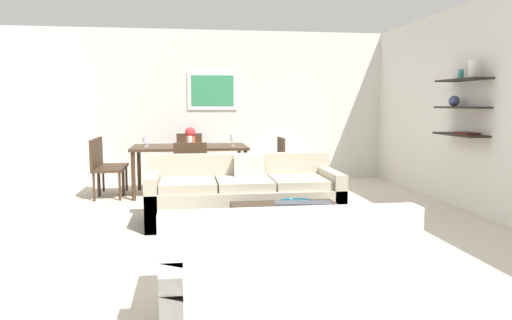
% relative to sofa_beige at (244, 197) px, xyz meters
% --- Properties ---
extents(ground_plane, '(18.00, 18.00, 0.00)m').
position_rel_sofa_beige_xyz_m(ground_plane, '(-0.03, -0.34, -0.29)').
color(ground_plane, beige).
extents(back_wall_unit, '(8.40, 0.09, 2.70)m').
position_rel_sofa_beige_xyz_m(back_wall_unit, '(0.27, 3.19, 1.06)').
color(back_wall_unit, silver).
rests_on(back_wall_unit, ground).
extents(right_wall_shelf_unit, '(0.34, 8.20, 2.70)m').
position_rel_sofa_beige_xyz_m(right_wall_shelf_unit, '(3.00, 0.26, 1.06)').
color(right_wall_shelf_unit, silver).
rests_on(right_wall_shelf_unit, ground).
extents(sofa_beige, '(2.25, 0.90, 0.78)m').
position_rel_sofa_beige_xyz_m(sofa_beige, '(0.00, 0.00, 0.00)').
color(sofa_beige, '#B2A893').
rests_on(sofa_beige, ground).
extents(loveseat_white, '(1.58, 0.90, 0.78)m').
position_rel_sofa_beige_xyz_m(loveseat_white, '(-0.04, -2.55, 0.00)').
color(loveseat_white, white).
rests_on(loveseat_white, ground).
extents(coffee_table, '(1.08, 1.04, 0.38)m').
position_rel_sofa_beige_xyz_m(coffee_table, '(0.32, -1.18, -0.10)').
color(coffee_table, '#38281E').
rests_on(coffee_table, ground).
extents(decorative_bowl, '(0.37, 0.37, 0.08)m').
position_rel_sofa_beige_xyz_m(decorative_bowl, '(0.38, -1.13, 0.13)').
color(decorative_bowl, navy).
rests_on(decorative_bowl, coffee_table).
extents(dining_table, '(1.75, 0.98, 0.75)m').
position_rel_sofa_beige_xyz_m(dining_table, '(-0.62, 1.87, 0.39)').
color(dining_table, '#422D1E').
rests_on(dining_table, ground).
extents(dining_chair_left_far, '(0.44, 0.44, 0.88)m').
position_rel_sofa_beige_xyz_m(dining_chair_left_far, '(-1.90, 2.09, 0.21)').
color(dining_chair_left_far, '#422D1E').
rests_on(dining_chair_left_far, ground).
extents(dining_chair_head, '(0.44, 0.44, 0.88)m').
position_rel_sofa_beige_xyz_m(dining_chair_head, '(-0.62, 2.77, 0.21)').
color(dining_chair_head, '#422D1E').
rests_on(dining_chair_head, ground).
extents(dining_chair_right_near, '(0.44, 0.44, 0.88)m').
position_rel_sofa_beige_xyz_m(dining_chair_right_near, '(0.67, 1.65, 0.21)').
color(dining_chair_right_near, '#422D1E').
rests_on(dining_chair_right_near, ground).
extents(dining_chair_left_near, '(0.44, 0.44, 0.88)m').
position_rel_sofa_beige_xyz_m(dining_chair_left_near, '(-1.90, 1.65, 0.21)').
color(dining_chair_left_near, '#422D1E').
rests_on(dining_chair_left_near, ground).
extents(dining_chair_foot, '(0.44, 0.44, 0.88)m').
position_rel_sofa_beige_xyz_m(dining_chair_foot, '(-0.62, 0.98, 0.21)').
color(dining_chair_foot, '#422D1E').
rests_on(dining_chair_foot, ground).
extents(wine_glass_foot, '(0.07, 0.07, 0.18)m').
position_rel_sofa_beige_xyz_m(wine_glass_foot, '(-0.62, 1.44, 0.58)').
color(wine_glass_foot, silver).
rests_on(wine_glass_foot, dining_table).
extents(wine_glass_left_near, '(0.08, 0.08, 0.14)m').
position_rel_sofa_beige_xyz_m(wine_glass_left_near, '(-1.27, 1.75, 0.56)').
color(wine_glass_left_near, silver).
rests_on(wine_glass_left_near, dining_table).
extents(wine_glass_left_far, '(0.06, 0.06, 0.16)m').
position_rel_sofa_beige_xyz_m(wine_glass_left_far, '(-1.27, 1.99, 0.57)').
color(wine_glass_left_far, silver).
rests_on(wine_glass_left_far, dining_table).
extents(wine_glass_right_near, '(0.08, 0.08, 0.17)m').
position_rel_sofa_beige_xyz_m(wine_glass_right_near, '(0.04, 1.75, 0.58)').
color(wine_glass_right_near, silver).
rests_on(wine_glass_right_near, dining_table).
extents(wine_glass_head, '(0.07, 0.07, 0.19)m').
position_rel_sofa_beige_xyz_m(wine_glass_head, '(-0.62, 2.30, 0.59)').
color(wine_glass_head, silver).
rests_on(wine_glass_head, dining_table).
extents(centerpiece_vase, '(0.16, 0.16, 0.29)m').
position_rel_sofa_beige_xyz_m(centerpiece_vase, '(-0.61, 1.85, 0.61)').
color(centerpiece_vase, '#D85933').
rests_on(centerpiece_vase, dining_table).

